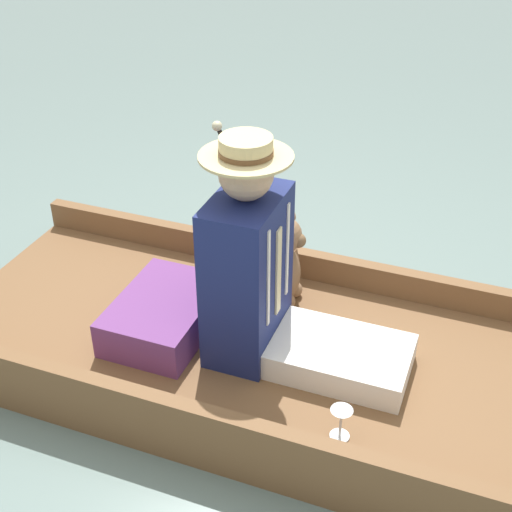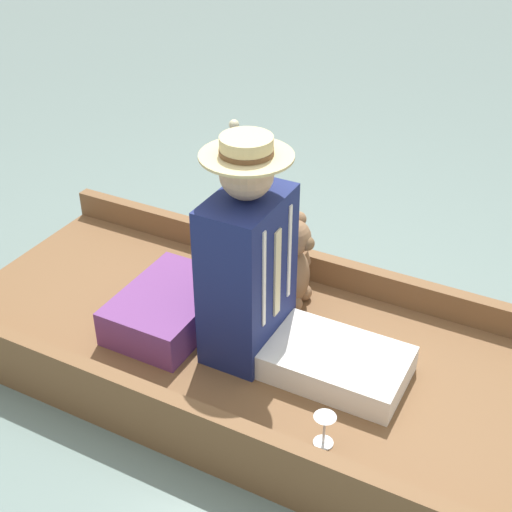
{
  "view_description": "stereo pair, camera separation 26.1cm",
  "coord_description": "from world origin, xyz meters",
  "px_view_note": "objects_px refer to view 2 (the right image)",
  "views": [
    {
      "loc": [
        2.08,
        0.82,
        1.99
      ],
      "look_at": [
        0.03,
        0.04,
        0.57
      ],
      "focal_mm": 50.0,
      "sensor_mm": 36.0,
      "label": 1
    },
    {
      "loc": [
        1.97,
        1.06,
        1.99
      ],
      "look_at": [
        0.03,
        0.04,
        0.57
      ],
      "focal_mm": 50.0,
      "sensor_mm": 36.0,
      "label": 2
    }
  ],
  "objects_px": {
    "wine_glass": "(325,424)",
    "walking_cane": "(262,190)",
    "seated_person": "(267,282)",
    "teddy_bear": "(293,264)"
  },
  "relations": [
    {
      "from": "seated_person",
      "to": "walking_cane",
      "type": "bearing_deg",
      "value": -149.83
    },
    {
      "from": "walking_cane",
      "to": "wine_glass",
      "type": "bearing_deg",
      "value": 38.79
    },
    {
      "from": "wine_glass",
      "to": "walking_cane",
      "type": "distance_m",
      "value": 1.11
    },
    {
      "from": "seated_person",
      "to": "walking_cane",
      "type": "xyz_separation_m",
      "value": [
        -0.49,
        -0.27,
        0.1
      ]
    },
    {
      "from": "teddy_bear",
      "to": "wine_glass",
      "type": "height_order",
      "value": "teddy_bear"
    },
    {
      "from": "seated_person",
      "to": "wine_glass",
      "type": "distance_m",
      "value": 0.57
    },
    {
      "from": "seated_person",
      "to": "wine_glass",
      "type": "height_order",
      "value": "seated_person"
    },
    {
      "from": "seated_person",
      "to": "teddy_bear",
      "type": "distance_m",
      "value": 0.37
    },
    {
      "from": "teddy_bear",
      "to": "walking_cane",
      "type": "distance_m",
      "value": 0.35
    },
    {
      "from": "wine_glass",
      "to": "walking_cane",
      "type": "height_order",
      "value": "walking_cane"
    }
  ]
}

